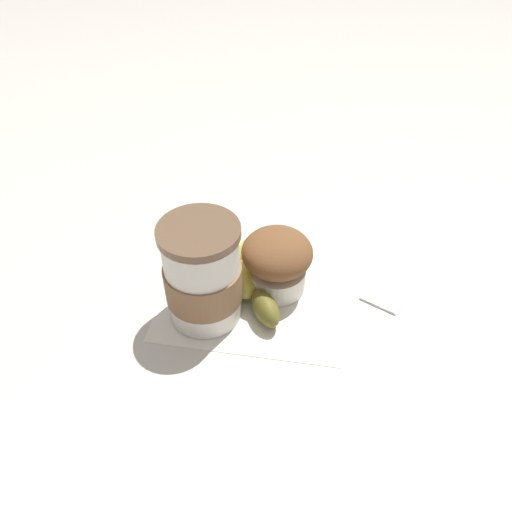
# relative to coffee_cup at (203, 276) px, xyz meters

# --- Properties ---
(ground_plane) EXTENTS (3.00, 3.00, 0.00)m
(ground_plane) POSITION_rel_coffee_cup_xyz_m (0.06, -0.05, -0.07)
(ground_plane) COLOR beige
(paper_napkin) EXTENTS (0.24, 0.24, 0.00)m
(paper_napkin) POSITION_rel_coffee_cup_xyz_m (0.06, -0.05, -0.07)
(paper_napkin) COLOR white
(paper_napkin) RESTS_ON ground_plane
(coffee_cup) EXTENTS (0.09, 0.09, 0.14)m
(coffee_cup) POSITION_rel_coffee_cup_xyz_m (0.00, 0.00, 0.00)
(coffee_cup) COLOR silver
(coffee_cup) RESTS_ON paper_napkin
(muffin) EXTENTS (0.09, 0.09, 0.09)m
(muffin) POSITION_rel_coffee_cup_xyz_m (0.06, -0.08, -0.02)
(muffin) COLOR white
(muffin) RESTS_ON paper_napkin
(banana) EXTENTS (0.17, 0.09, 0.04)m
(banana) POSITION_rel_coffee_cup_xyz_m (0.05, -0.05, -0.05)
(banana) COLOR #D6CC4C
(banana) RESTS_ON paper_napkin
(sugar_packet) EXTENTS (0.05, 0.06, 0.01)m
(sugar_packet) POSITION_rel_coffee_cup_xyz_m (0.06, -0.22, -0.06)
(sugar_packet) COLOR white
(sugar_packet) RESTS_ON ground_plane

